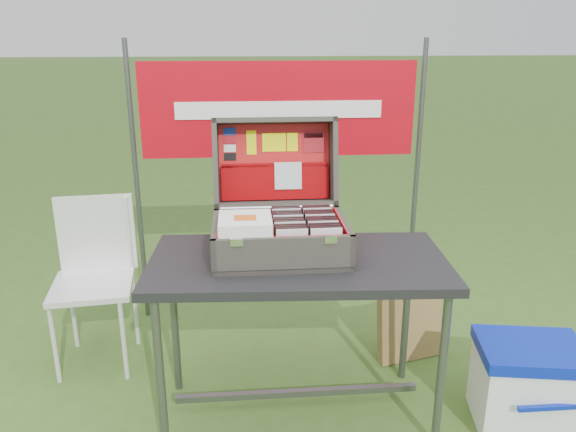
{
  "coord_description": "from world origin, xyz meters",
  "views": [
    {
      "loc": [
        -0.23,
        -2.19,
        1.73
      ],
      "look_at": [
        -0.03,
        0.1,
        0.98
      ],
      "focal_mm": 35.0,
      "sensor_mm": 36.0,
      "label": 1
    }
  ],
  "objects": [
    {
      "name": "cd_left_8",
      "position": [
        -0.03,
        0.11,
        0.9
      ],
      "size": [
        0.13,
        0.01,
        0.15
      ],
      "primitive_type": "cube",
      "color": "silver",
      "rests_on": "suitcase_liner_floor"
    },
    {
      "name": "cd_left_9",
      "position": [
        -0.03,
        0.13,
        0.9
      ],
      "size": [
        0.13,
        0.01,
        0.15
      ],
      "primitive_type": "cube",
      "color": "black",
      "rests_on": "suitcase_liner_floor"
    },
    {
      "name": "suitcase_liner_wall_back",
      "position": [
        -0.07,
        0.27,
        0.89
      ],
      "size": [
        0.53,
        0.01,
        0.13
      ],
      "primitive_type": "cube",
      "color": "red",
      "rests_on": "suitcase_base_bottom"
    },
    {
      "name": "lid_card_neon_small",
      "position": [
        0.02,
        0.47,
        1.23
      ],
      "size": [
        0.05,
        0.02,
        0.09
      ],
      "primitive_type": "cube",
      "rotation": [
        -1.78,
        0.0,
        0.0
      ],
      "color": "#E5E101",
      "rests_on": "suitcase_lid_liner"
    },
    {
      "name": "table_top",
      "position": [
        0.01,
        0.04,
        0.78
      ],
      "size": [
        1.31,
        0.71,
        0.04
      ],
      "primitive_type": "cube",
      "rotation": [
        0.0,
        0.0,
        -0.06
      ],
      "color": "black",
      "rests_on": "ground"
    },
    {
      "name": "cooler_handle",
      "position": [
        1.04,
        -0.29,
        0.22
      ],
      "size": [
        0.27,
        0.02,
        0.02
      ],
      "primitive_type": "cube",
      "color": "#081FA7",
      "rests_on": "cooler_body"
    },
    {
      "name": "suitcase_lid_rim_left",
      "position": [
        -0.35,
        0.41,
        1.14
      ],
      "size": [
        0.02,
        0.24,
        0.44
      ],
      "primitive_type": "cube",
      "rotation": [
        -1.78,
        0.0,
        0.0
      ],
      "color": "#514C43",
      "rests_on": "suitcase_lid_back"
    },
    {
      "name": "cd_left_13",
      "position": [
        -0.03,
        0.22,
        0.9
      ],
      "size": [
        0.13,
        0.01,
        0.15
      ],
      "primitive_type": "cube",
      "color": "black",
      "rests_on": "suitcase_liner_floor"
    },
    {
      "name": "suitcase_pocket_cd",
      "position": [
        -0.01,
        0.41,
        1.08
      ],
      "size": [
        0.13,
        0.04,
        0.13
      ],
      "primitive_type": "cube",
      "rotation": [
        -1.78,
        0.0,
        0.0
      ],
      "color": "silver",
      "rests_on": "suitcase_lid_pocket"
    },
    {
      "name": "suitcase_latch_left",
      "position": [
        -0.26,
        -0.12,
        0.95
      ],
      "size": [
        0.05,
        0.01,
        0.03
      ],
      "primitive_type": "cube",
      "color": "silver",
      "rests_on": "suitcase_base_wall_front"
    },
    {
      "name": "cd_right_7",
      "position": [
        0.11,
        0.08,
        0.9
      ],
      "size": [
        0.13,
        0.01,
        0.15
      ],
      "primitive_type": "cube",
      "color": "black",
      "rests_on": "suitcase_liner_floor"
    },
    {
      "name": "songbook_5",
      "position": [
        -0.22,
        0.01,
        0.98
      ],
      "size": [
        0.22,
        0.22,
        0.0
      ],
      "primitive_type": "cube",
      "color": "white",
      "rests_on": "suitcase_base_wall_front"
    },
    {
      "name": "suitcase_lid_back",
      "position": [
        -0.07,
        0.47,
        1.13
      ],
      "size": [
        0.58,
        0.11,
        0.41
      ],
      "primitive_type": "cube",
      "rotation": [
        -1.78,
        0.0,
        0.0
      ],
      "color": "#514C43",
      "rests_on": "suitcase_base_wall_back"
    },
    {
      "name": "lid_sticker_cc_c",
      "position": [
        -0.28,
        0.47,
        1.2
      ],
      "size": [
        0.06,
        0.01,
        0.04
      ],
      "primitive_type": "cube",
      "rotation": [
        -1.78,
        0.0,
        0.0
      ],
      "color": "white",
      "rests_on": "suitcase_lid_liner"
    },
    {
      "name": "suitcase_base_wall_right",
      "position": [
        0.21,
        0.08,
        0.88
      ],
      "size": [
        0.02,
        0.41,
        0.16
      ],
      "primitive_type": "cube",
      "color": "#514C43",
      "rests_on": "table_top"
    },
    {
      "name": "cd_left_1",
      "position": [
        -0.03,
        -0.05,
        0.9
      ],
      "size": [
        0.13,
        0.01,
        0.15
      ],
      "primitive_type": "cube",
      "color": "black",
      "rests_on": "suitcase_liner_floor"
    },
    {
      "name": "lid_sticker_cc_a",
      "position": [
        -0.28,
        0.48,
        1.28
      ],
      "size": [
        0.06,
        0.01,
        0.04
      ],
      "primitive_type": "cube",
      "rotation": [
        -1.78,
        0.0,
        0.0
      ],
      "color": "#1933B2",
      "rests_on": "suitcase_lid_liner"
    },
    {
      "name": "cd_right_6",
      "position": [
        0.11,
        0.06,
        0.9
      ],
      "size": [
        0.13,
        0.01,
        0.15
      ],
      "primitive_type": "cube",
      "color": "black",
      "rests_on": "suitcase_liner_floor"
    },
    {
      "name": "suitcase_liner_floor",
      "position": [
        -0.07,
        0.08,
        0.83
      ],
      "size": [
        0.53,
        0.37,
        0.01
      ],
      "primitive_type": "cube",
      "color": "red",
      "rests_on": "suitcase_base_bottom"
    },
    {
      "name": "suitcase_hinge",
      "position": [
        -0.07,
        0.29,
        0.96
      ],
      "size": [
        0.52,
        0.02,
        0.02
      ],
      "primitive_type": "cylinder",
      "rotation": [
        0.0,
        1.57,
        0.0
      ],
      "color": "silver",
      "rests_on": "suitcase_base_wall_back"
    },
    {
      "name": "suitcase_base_bottom",
      "position": [
        -0.07,
        0.08,
        0.81
      ],
      "size": [
        0.58,
        0.41,
        0.02
      ],
      "primitive_type": "cube",
      "color": "#514C43",
      "rests_on": "table_top"
    },
    {
      "name": "cd_left_14",
      "position": [
        -0.03,
        0.24,
        0.9
      ],
      "size": [
        0.13,
        0.01,
        0.15
      ],
      "primitive_type": "cube",
      "color": "black",
      "rests_on": "suitcase_liner_floor"
    },
    {
      "name": "cd_left_7",
      "position": [
        -0.03,
        0.08,
        0.9
      ],
      "size": [
        0.13,
        0.01,
        0.15
      ],
      "primitive_type": "cube",
      "color": "black",
      "rests_on": "suitcase_liner_floor"
    },
    {
      "name": "songbook_1",
      "position": [
        -0.22,
        0.01,
        0.96
      ],
      "size": [
        0.22,
        0.22,
        0.0
      ],
      "primitive_type": "cube",
      "color": "white",
      "rests_on": "suitcase_base_wall_front"
    },
    {
      "name": "lid_card_neon_tall",
      "position": [
        -0.18,
        0.47,
        1.23
      ],
      "size": [
        0.05,
        0.03,
        0.11
      ],
      "primitive_type": "cube",
      "rotation": [
        -1.78,
        0.0,
        0.0
      ],
      "color": "#E5E101",
      "rests_on": "suitcase_lid_liner"
    },
    {
      "name": "lid_sticker_cc_d",
      "position": [
        -0.28,
        0.46,
        1.16
      ],
      "size": [
        0.06,
        0.01,
        0.04
      ],
      "primitive_type": "cube",
      "rotation": [
        -1.78,
        0.0,
        0.0
      ],
      "color": "black",
      "rests_on": "suitcase_lid_liner"
    },
    {
      "name": "chair",
      "position": [
        -1.03,
        0.58,
        0.45
      ],
      "size": [
        0.45,
        0.49,
        0.9
      ],
      "primitive_type": null,
      "rotation": [
        0.0,
        0.0,
        0.11
      ],
      "color": "silver",
      "rests_on": "ground"
    },
    {
      "name": "cd_left_2",
      "position": [
        -0.03,
        -0.03,
        0.9
      ],
      "size": [
        0.13,
        0.01,
        0.15
      ],
      "primitive_type": "cube",
      "color": "black",
      "rests_on": "suitcase_liner_floor"
    },
    {
      "name": "lid_card_neon_main",
      "position": [
        -0.07,
        0.47,
        1.23
      ],
      "size": [
        0.11,
        0.02,
        0.09
      ],
      "primitive_type": "cube",
      "rotation": [
        -1.78,
        0.0,
        0.0
      ],
      "color": "#E5E101",
      "rests_on": "suitcase_lid_liner"
    },
    {
      "name": "cd_right_5",
      "position": [
        0.11,
        0.04,
        0.9
      ],
      "size": [
        0.13,
        0.01,
        0.15
      ],
      "primitive_type": "cube",
      "color": "black",
      "rests_on": "suitcase_liner_floor"
    },
    {
      "name": "cd_right_14",
      "position": [
        0.11,
        0.24,
        0.9
      ],
      "size": [
        0.13,
        0.01,
        0.15
      ],
      "primitive_type": "cube",
      "color": "black",
      "rests_on": "suitcase_liner_floor"
    },
    {
      "name": "songbook_graphic",
      "position": [
        -0.22,
        -0.0,
        1.01
      ],
      "size": [
        0.09,
        0.07,
        0.0
      ],
      "primitive_type": "cube",
      "color": "#D85919",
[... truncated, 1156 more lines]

